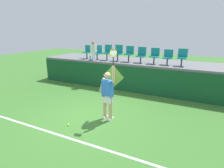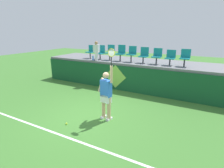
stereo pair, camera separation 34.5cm
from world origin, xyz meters
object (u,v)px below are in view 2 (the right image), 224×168
object	(u,v)px
tennis_player	(106,94)
stadium_chair_2	(110,51)
stadium_chair_0	(91,51)
stadium_chair_7	(170,57)
water_bottle	(93,58)
stadium_chair_6	(157,55)
stadium_chair_4	(132,53)
spectator_0	(96,50)
stadium_chair_5	(144,55)
stadium_chair_8	(185,57)
stadium_chair_3	(121,52)
stadium_chair_1	(101,52)
tennis_ball	(66,124)

from	to	relation	value
tennis_player	stadium_chair_2	xyz separation A→B (m)	(-2.08, 3.99, 0.97)
stadium_chair_0	stadium_chair_7	size ratio (longest dim) A/B	1.06
water_bottle	stadium_chair_6	distance (m)	3.62
stadium_chair_4	spectator_0	xyz separation A→B (m)	(-1.99, -0.45, 0.08)
stadium_chair_0	stadium_chair_7	world-z (taller)	stadium_chair_0
stadium_chair_0	stadium_chair_6	distance (m)	4.10
water_bottle	stadium_chair_5	xyz separation A→B (m)	(2.86, 0.56, 0.31)
tennis_player	stadium_chair_8	world-z (taller)	tennis_player
stadium_chair_3	stadium_chair_4	xyz separation A→B (m)	(0.66, -0.01, -0.01)
stadium_chair_3	stadium_chair_8	world-z (taller)	stadium_chair_3
water_bottle	stadium_chair_7	bearing A→B (deg)	7.36
stadium_chair_8	stadium_chair_3	bearing A→B (deg)	179.89
stadium_chair_5	stadium_chair_1	bearing A→B (deg)	-179.99
tennis_player	stadium_chair_7	distance (m)	4.29
stadium_chair_2	tennis_ball	bearing A→B (deg)	-77.95
stadium_chair_1	stadium_chair_5	world-z (taller)	same
stadium_chair_1	stadium_chair_5	xyz separation A→B (m)	(2.68, 0.00, -0.00)
stadium_chair_0	stadium_chair_6	size ratio (longest dim) A/B	1.00
stadium_chair_2	stadium_chair_7	world-z (taller)	stadium_chair_2
stadium_chair_0	spectator_0	size ratio (longest dim) A/B	0.74
stadium_chair_2	stadium_chair_5	xyz separation A→B (m)	(2.02, 0.00, -0.05)
water_bottle	spectator_0	distance (m)	0.48
spectator_0	stadium_chair_8	bearing A→B (deg)	5.48
stadium_chair_5	spectator_0	distance (m)	2.72
stadium_chair_2	stadium_chair_8	size ratio (longest dim) A/B	1.06
water_bottle	stadium_chair_1	xyz separation A→B (m)	(0.19, 0.55, 0.31)
tennis_ball	stadium_chair_1	xyz separation A→B (m)	(-1.73, 5.02, 1.87)
stadium_chair_3	stadium_chair_6	xyz separation A→B (m)	(2.05, -0.01, -0.04)
stadium_chair_5	tennis_ball	bearing A→B (deg)	-100.75
stadium_chair_3	spectator_0	world-z (taller)	spectator_0
stadium_chair_4	spectator_0	bearing A→B (deg)	-167.20
stadium_chair_2	spectator_0	distance (m)	0.80
stadium_chair_2	stadium_chair_5	size ratio (longest dim) A/B	1.06
tennis_ball	tennis_player	bearing A→B (deg)	45.55
stadium_chair_7	stadium_chair_8	size ratio (longest dim) A/B	0.92
stadium_chair_5	spectator_0	size ratio (longest dim) A/B	0.76
stadium_chair_7	stadium_chair_5	bearing A→B (deg)	179.66
stadium_chair_0	stadium_chair_2	xyz separation A→B (m)	(1.38, 0.00, 0.04)
stadium_chair_0	stadium_chair_4	world-z (taller)	stadium_chair_4
stadium_chair_2	stadium_chair_4	xyz separation A→B (m)	(1.34, -0.00, -0.01)
stadium_chair_5	stadium_chair_7	world-z (taller)	stadium_chair_5
stadium_chair_3	stadium_chair_7	world-z (taller)	stadium_chair_3
stadium_chair_4	stadium_chair_6	bearing A→B (deg)	0.01
stadium_chair_6	stadium_chair_0	bearing A→B (deg)	-179.97
stadium_chair_8	spectator_0	size ratio (longest dim) A/B	0.76
stadium_chair_1	tennis_ball	bearing A→B (deg)	-71.03
tennis_player	stadium_chair_5	xyz separation A→B (m)	(-0.05, 3.99, 0.91)
stadium_chair_6	stadium_chair_3	bearing A→B (deg)	179.83
stadium_chair_1	stadium_chair_5	bearing A→B (deg)	0.01
stadium_chair_0	stadium_chair_3	distance (m)	2.06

